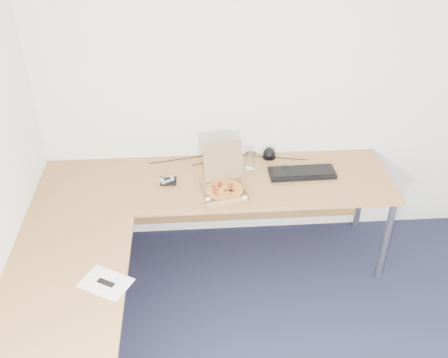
{
  "coord_description": "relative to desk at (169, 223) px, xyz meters",
  "views": [
    {
      "loc": [
        -0.65,
        -1.6,
        2.78
      ],
      "look_at": [
        -0.45,
        1.28,
        0.82
      ],
      "focal_mm": 41.15,
      "sensor_mm": 36.0,
      "label": 1
    }
  ],
  "objects": [
    {
      "name": "room_shell",
      "position": [
        0.82,
        -0.97,
        0.55
      ],
      "size": [
        3.5,
        3.5,
        2.5
      ],
      "primitive_type": null,
      "color": "white",
      "rests_on": "ground"
    },
    {
      "name": "cable_bundle",
      "position": [
        0.41,
        0.71,
        0.03
      ],
      "size": [
        0.57,
        0.12,
        0.01
      ],
      "primitive_type": null,
      "rotation": [
        0.0,
        0.0,
        0.14
      ],
      "color": "black",
      "rests_on": "desk"
    },
    {
      "name": "dome_speaker",
      "position": [
        0.75,
        0.71,
        0.07
      ],
      "size": [
        0.1,
        0.1,
        0.09
      ],
      "primitive_type": "ellipsoid",
      "color": "black",
      "rests_on": "desk"
    },
    {
      "name": "desk",
      "position": [
        0.0,
        0.0,
        0.0
      ],
      "size": [
        2.5,
        2.2,
        0.73
      ],
      "color": "#AD7941",
      "rests_on": "ground"
    },
    {
      "name": "mouse",
      "position": [
        0.84,
        0.51,
        0.05
      ],
      "size": [
        0.12,
        0.08,
        0.04
      ],
      "primitive_type": "ellipsoid",
      "rotation": [
        0.0,
        0.0,
        -0.1
      ],
      "color": "black",
      "rests_on": "desk"
    },
    {
      "name": "pizza_box",
      "position": [
        0.38,
        0.29,
        0.06
      ],
      "size": [
        0.28,
        0.33,
        0.29
      ],
      "rotation": [
        0.0,
        0.0,
        0.22
      ],
      "color": "#A07C4C",
      "rests_on": "desk"
    },
    {
      "name": "paper_sheet",
      "position": [
        -0.34,
        -0.53,
        0.03
      ],
      "size": [
        0.32,
        0.29,
        0.0
      ],
      "primitive_type": "cube",
      "rotation": [
        0.0,
        0.0,
        -0.52
      ],
      "color": "white",
      "rests_on": "desk"
    },
    {
      "name": "phone",
      "position": [
        -0.02,
        0.42,
        0.06
      ],
      "size": [
        0.11,
        0.09,
        0.02
      ],
      "primitive_type": "cube",
      "rotation": [
        0.0,
        0.0,
        0.5
      ],
      "color": "#B2B5BA",
      "rests_on": "wallet"
    },
    {
      "name": "keyboard",
      "position": [
        0.95,
        0.46,
        0.04
      ],
      "size": [
        0.48,
        0.18,
        0.03
      ],
      "primitive_type": "cube",
      "rotation": [
        0.0,
        0.0,
        0.02
      ],
      "color": "black",
      "rests_on": "desk"
    },
    {
      "name": "wallet",
      "position": [
        -0.01,
        0.42,
        0.04
      ],
      "size": [
        0.11,
        0.09,
        0.02
      ],
      "primitive_type": "cube",
      "rotation": [
        0.0,
        0.0,
        -0.03
      ],
      "color": "black",
      "rests_on": "desk"
    },
    {
      "name": "drinking_glass",
      "position": [
        0.59,
        0.58,
        0.09
      ],
      "size": [
        0.07,
        0.07,
        0.12
      ],
      "primitive_type": "cylinder",
      "color": "silver",
      "rests_on": "desk"
    }
  ]
}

